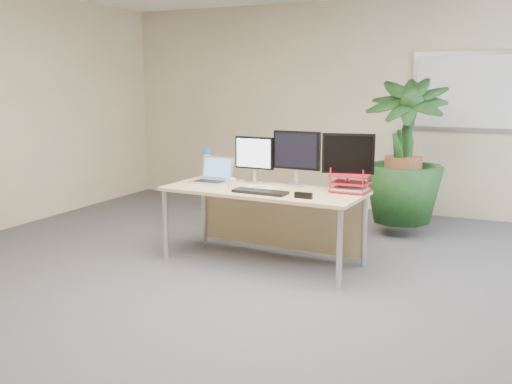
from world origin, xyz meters
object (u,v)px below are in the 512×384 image
at_px(monitor_left, 254,156).
at_px(monitor_right, 297,155).
at_px(desk, 268,203).
at_px(floor_plant, 403,167).
at_px(laptop, 213,176).

distance_m(monitor_left, monitor_right, 0.44).
bearing_deg(monitor_right, desk, -140.27).
relative_size(desk, monitor_right, 3.63).
relative_size(floor_plant, monitor_left, 3.38).
height_order(desk, monitor_right, monitor_right).
relative_size(floor_plant, monitor_right, 2.92).
relative_size(monitor_left, laptop, 1.26).
bearing_deg(floor_plant, monitor_left, -132.38).
bearing_deg(monitor_left, floor_plant, 47.62).
height_order(monitor_right, laptop, monitor_right).
xyz_separation_m(desk, floor_plant, (0.96, 1.47, 0.20)).
bearing_deg(laptop, monitor_right, 9.86).
distance_m(floor_plant, monitor_right, 1.51).
distance_m(floor_plant, laptop, 2.12).
distance_m(monitor_left, laptop, 0.45).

